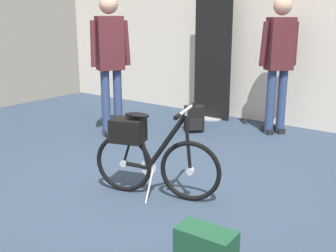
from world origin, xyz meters
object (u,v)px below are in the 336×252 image
Objects in this scene: floor_banner_stand at (212,61)px; handbag_on_floor at (194,119)px; visitor_near_wall at (279,57)px; visitor_browsing at (110,56)px; folding_bike_foreground at (148,153)px.

floor_banner_stand reaches higher than handbag_on_floor.
visitor_near_wall is 0.99× the size of visitor_browsing.
floor_banner_stand is at bearing 109.94° from folding_bike_foreground.
visitor_near_wall is at bearing 87.37° from folding_bike_foreground.
folding_bike_foreground is 2.04m from visitor_browsing.
floor_banner_stand is 1.09× the size of visitor_near_wall.
visitor_near_wall is (0.11, 2.48, 0.62)m from folding_bike_foreground.
floor_banner_stand is 1.08× the size of visitor_browsing.
visitor_browsing is at bearing -135.67° from handbag_on_floor.
visitor_browsing is at bearing -110.71° from floor_banner_stand.
floor_banner_stand reaches higher than visitor_near_wall.
visitor_near_wall is 4.96× the size of handbag_on_floor.
floor_banner_stand reaches higher than visitor_browsing.
folding_bike_foreground is at bearing -70.06° from floor_banner_stand.
handbag_on_floor is at bearing 44.33° from visitor_browsing.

